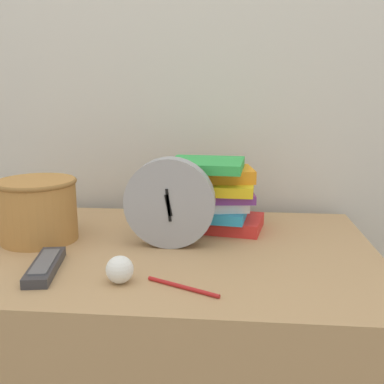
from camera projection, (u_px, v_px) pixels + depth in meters
wall_back at (176, 58)px, 1.37m from camera, size 6.00×0.04×2.40m
desk at (159, 381)px, 1.16m from camera, size 1.04×0.67×0.74m
desk_clock at (170, 203)px, 1.06m from camera, size 0.22×0.05×0.22m
book_stack at (213, 195)px, 1.20m from camera, size 0.28×0.21×0.19m
basket at (38, 208)px, 1.11m from camera, size 0.20×0.20×0.15m
tv_remote at (45, 266)px, 0.93m from camera, size 0.08×0.19×0.02m
crumpled_paper_ball at (120, 270)px, 0.87m from camera, size 0.05×0.05×0.05m
pen at (183, 287)px, 0.85m from camera, size 0.15×0.08×0.01m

